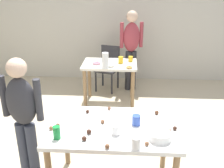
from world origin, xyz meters
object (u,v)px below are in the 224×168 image
at_px(mixing_bowl, 160,136).
at_px(pitcher_far, 105,60).
at_px(person_girl_near, 23,113).
at_px(person_adult_far, 131,44).
at_px(soda_can, 57,132).
at_px(dining_table_far, 110,70).
at_px(chair_far_table, 108,65).
at_px(dining_table_near, 113,134).

relative_size(mixing_bowl, pitcher_far, 0.79).
xyz_separation_m(person_girl_near, mixing_bowl, (1.34, -0.24, -0.05)).
height_order(person_adult_far, soda_can, person_adult_far).
height_order(mixing_bowl, soda_can, soda_can).
relative_size(person_adult_far, mixing_bowl, 7.72).
relative_size(dining_table_far, mixing_bowl, 4.58).
bearing_deg(chair_far_table, dining_table_far, -83.84).
relative_size(dining_table_far, pitcher_far, 3.62).
bearing_deg(mixing_bowl, chair_far_table, 103.05).
relative_size(person_girl_near, soda_can, 11.60).
height_order(mixing_bowl, pitcher_far, pitcher_far).
distance_m(mixing_bowl, soda_can, 0.93).
height_order(chair_far_table, person_adult_far, person_adult_far).
height_order(dining_table_far, person_girl_near, person_girl_near).
height_order(person_adult_far, mixing_bowl, person_adult_far).
distance_m(dining_table_far, mixing_bowl, 2.35).
relative_size(person_adult_far, soda_can, 12.79).
xyz_separation_m(mixing_bowl, pitcher_far, (-0.66, 1.99, 0.09)).
bearing_deg(dining_table_near, pitcher_far, 97.29).
height_order(dining_table_far, pitcher_far, pitcher_far).
bearing_deg(soda_can, dining_table_far, 82.12).
bearing_deg(dining_table_far, dining_table_near, -85.10).
xyz_separation_m(dining_table_far, person_girl_near, (-0.74, -2.02, 0.22)).
xyz_separation_m(dining_table_near, dining_table_far, (-0.18, 2.05, -0.04)).
distance_m(dining_table_near, mixing_bowl, 0.50).
distance_m(mixing_bowl, pitcher_far, 2.10).
bearing_deg(dining_table_far, person_adult_far, 60.57).
xyz_separation_m(dining_table_far, person_adult_far, (0.37, 0.66, 0.32)).
height_order(chair_far_table, soda_can, soda_can).
xyz_separation_m(chair_far_table, mixing_bowl, (0.68, -2.94, 0.29)).
bearing_deg(dining_table_near, mixing_bowl, -25.68).
bearing_deg(chair_far_table, mixing_bowl, -76.95).
bearing_deg(person_adult_far, pitcher_far, -114.58).
xyz_separation_m(dining_table_near, person_girl_near, (-0.91, 0.04, 0.18)).
height_order(dining_table_near, pitcher_far, pitcher_far).
bearing_deg(person_adult_far, dining_table_far, -119.43).
height_order(dining_table_far, chair_far_table, chair_far_table).
bearing_deg(chair_far_table, soda_can, -94.72).
bearing_deg(person_girl_near, dining_table_near, -2.36).
bearing_deg(person_girl_near, soda_can, -34.46).
distance_m(person_girl_near, mixing_bowl, 1.37).
bearing_deg(pitcher_far, person_girl_near, -111.34).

